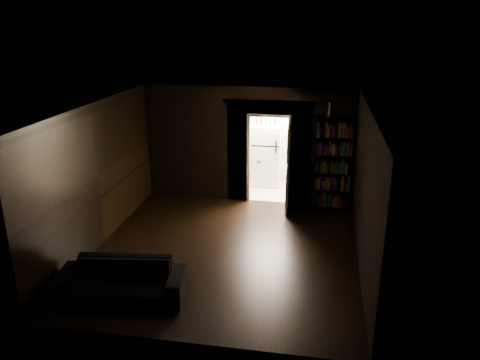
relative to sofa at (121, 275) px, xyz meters
name	(u,v)px	position (x,y,z in m)	size (l,w,h in m)	color
ground	(226,251)	(1.34, 1.81, -0.39)	(5.50, 5.50, 0.00)	black
room_walls	(235,153)	(1.33, 2.88, 1.29)	(5.02, 5.61, 2.84)	black
kitchen_alcove	(273,142)	(1.84, 5.68, 0.82)	(2.20, 1.80, 2.60)	beige
sofa	(121,275)	(0.00, 0.00, 0.00)	(2.03, 0.88, 0.78)	black
bookshelf	(332,164)	(3.34, 4.36, 0.71)	(0.90, 0.32, 2.20)	black
refrigerator	(267,155)	(1.65, 5.84, 0.43)	(0.74, 0.68, 1.65)	white
door	(288,168)	(2.34, 4.12, 0.63)	(0.85, 0.05, 2.05)	silver
figurine	(330,109)	(3.21, 4.39, 1.97)	(0.11, 0.11, 0.32)	white
bottles	(266,120)	(1.63, 5.71, 1.40)	(0.68, 0.08, 0.28)	black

